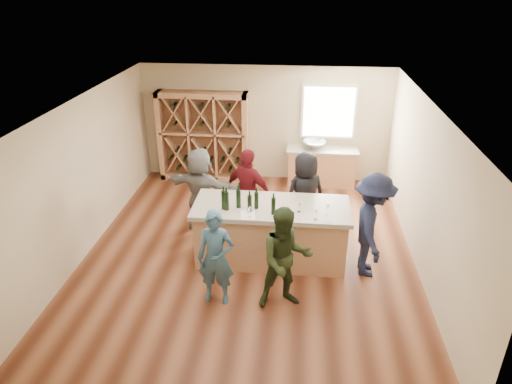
# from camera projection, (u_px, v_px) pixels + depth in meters

# --- Properties ---
(floor) EXTENTS (6.00, 7.00, 0.10)m
(floor) POSITION_uv_depth(u_px,v_px,m) (250.00, 254.00, 8.57)
(floor) COLOR brown
(floor) RESTS_ON ground
(ceiling) EXTENTS (6.00, 7.00, 0.10)m
(ceiling) POSITION_uv_depth(u_px,v_px,m) (249.00, 102.00, 7.31)
(ceiling) COLOR white
(ceiling) RESTS_ON ground
(wall_back) EXTENTS (6.00, 0.10, 2.80)m
(wall_back) POSITION_uv_depth(u_px,v_px,m) (266.00, 123.00, 11.12)
(wall_back) COLOR #C8B691
(wall_back) RESTS_ON ground
(wall_front) EXTENTS (6.00, 0.10, 2.80)m
(wall_front) POSITION_uv_depth(u_px,v_px,m) (211.00, 325.00, 4.76)
(wall_front) COLOR #C8B691
(wall_front) RESTS_ON ground
(wall_left) EXTENTS (0.10, 7.00, 2.80)m
(wall_left) POSITION_uv_depth(u_px,v_px,m) (81.00, 177.00, 8.22)
(wall_left) COLOR #C8B691
(wall_left) RESTS_ON ground
(wall_right) EXTENTS (0.10, 7.00, 2.80)m
(wall_right) POSITION_uv_depth(u_px,v_px,m) (429.00, 191.00, 7.67)
(wall_right) COLOR #C8B691
(wall_right) RESTS_ON ground
(window_frame) EXTENTS (1.30, 0.06, 1.30)m
(window_frame) POSITION_uv_depth(u_px,v_px,m) (329.00, 112.00, 10.77)
(window_frame) COLOR white
(window_frame) RESTS_ON wall_back
(window_pane) EXTENTS (1.18, 0.01, 1.18)m
(window_pane) POSITION_uv_depth(u_px,v_px,m) (329.00, 112.00, 10.74)
(window_pane) COLOR white
(window_pane) RESTS_ON wall_back
(wine_rack) EXTENTS (2.20, 0.45, 2.20)m
(wine_rack) POSITION_uv_depth(u_px,v_px,m) (203.00, 137.00, 11.14)
(wine_rack) COLOR tan
(wine_rack) RESTS_ON floor
(back_counter_base) EXTENTS (1.60, 0.58, 0.86)m
(back_counter_base) POSITION_uv_depth(u_px,v_px,m) (321.00, 168.00, 11.11)
(back_counter_base) COLOR tan
(back_counter_base) RESTS_ON floor
(back_counter_top) EXTENTS (1.70, 0.62, 0.06)m
(back_counter_top) POSITION_uv_depth(u_px,v_px,m) (322.00, 150.00, 10.91)
(back_counter_top) COLOR #A79D89
(back_counter_top) RESTS_ON back_counter_base
(sink) EXTENTS (0.54, 0.54, 0.19)m
(sink) POSITION_uv_depth(u_px,v_px,m) (314.00, 145.00, 10.87)
(sink) COLOR silver
(sink) RESTS_ON back_counter_top
(faucet) EXTENTS (0.02, 0.02, 0.30)m
(faucet) POSITION_uv_depth(u_px,v_px,m) (314.00, 140.00, 11.01)
(faucet) COLOR silver
(faucet) RESTS_ON back_counter_top
(tasting_counter_base) EXTENTS (2.60, 1.00, 1.00)m
(tasting_counter_base) POSITION_uv_depth(u_px,v_px,m) (271.00, 234.00, 8.15)
(tasting_counter_base) COLOR tan
(tasting_counter_base) RESTS_ON floor
(tasting_counter_top) EXTENTS (2.72, 1.12, 0.08)m
(tasting_counter_top) POSITION_uv_depth(u_px,v_px,m) (271.00, 208.00, 7.91)
(tasting_counter_top) COLOR #A79D89
(tasting_counter_top) RESTS_ON tasting_counter_base
(wine_bottle_a) EXTENTS (0.10, 0.10, 0.33)m
(wine_bottle_a) POSITION_uv_depth(u_px,v_px,m) (224.00, 200.00, 7.72)
(wine_bottle_a) COLOR black
(wine_bottle_a) RESTS_ON tasting_counter_top
(wine_bottle_b) EXTENTS (0.10, 0.10, 0.33)m
(wine_bottle_b) POSITION_uv_depth(u_px,v_px,m) (227.00, 201.00, 7.69)
(wine_bottle_b) COLOR black
(wine_bottle_b) RESTS_ON tasting_counter_top
(wine_bottle_c) EXTENTS (0.11, 0.11, 0.33)m
(wine_bottle_c) POSITION_uv_depth(u_px,v_px,m) (238.00, 199.00, 7.77)
(wine_bottle_c) COLOR black
(wine_bottle_c) RESTS_ON tasting_counter_top
(wine_bottle_d) EXTENTS (0.09, 0.09, 0.30)m
(wine_bottle_d) POSITION_uv_depth(u_px,v_px,m) (250.00, 204.00, 7.64)
(wine_bottle_d) COLOR black
(wine_bottle_d) RESTS_ON tasting_counter_top
(wine_bottle_e) EXTENTS (0.10, 0.10, 0.30)m
(wine_bottle_e) POSITION_uv_depth(u_px,v_px,m) (256.00, 200.00, 7.75)
(wine_bottle_e) COLOR black
(wine_bottle_e) RESTS_ON tasting_counter_top
(wine_glass_a) EXTENTS (0.07, 0.07, 0.17)m
(wine_glass_a) POSITION_uv_depth(u_px,v_px,m) (250.00, 213.00, 7.48)
(wine_glass_a) COLOR white
(wine_glass_a) RESTS_ON tasting_counter_top
(wine_glass_b) EXTENTS (0.09, 0.09, 0.18)m
(wine_glass_b) POSITION_uv_depth(u_px,v_px,m) (282.00, 213.00, 7.46)
(wine_glass_b) COLOR white
(wine_glass_b) RESTS_ON tasting_counter_top
(wine_glass_c) EXTENTS (0.08, 0.08, 0.16)m
(wine_glass_c) POSITION_uv_depth(u_px,v_px,m) (316.00, 215.00, 7.42)
(wine_glass_c) COLOR white
(wine_glass_c) RESTS_ON tasting_counter_top
(wine_glass_d) EXTENTS (0.08, 0.08, 0.17)m
(wine_glass_d) POSITION_uv_depth(u_px,v_px,m) (299.00, 207.00, 7.65)
(wine_glass_d) COLOR white
(wine_glass_d) RESTS_ON tasting_counter_top
(wine_glass_e) EXTENTS (0.08, 0.08, 0.18)m
(wine_glass_e) POSITION_uv_depth(u_px,v_px,m) (327.00, 210.00, 7.56)
(wine_glass_e) COLOR white
(wine_glass_e) RESTS_ON tasting_counter_top
(tasting_menu_a) EXTENTS (0.28, 0.36, 0.00)m
(tasting_menu_a) POSITION_uv_depth(u_px,v_px,m) (248.00, 215.00, 7.60)
(tasting_menu_a) COLOR white
(tasting_menu_a) RESTS_ON tasting_counter_top
(tasting_menu_b) EXTENTS (0.24, 0.30, 0.00)m
(tasting_menu_b) POSITION_uv_depth(u_px,v_px,m) (287.00, 217.00, 7.53)
(tasting_menu_b) COLOR white
(tasting_menu_b) RESTS_ON tasting_counter_top
(tasting_menu_c) EXTENTS (0.24, 0.32, 0.00)m
(tasting_menu_c) POSITION_uv_depth(u_px,v_px,m) (325.00, 218.00, 7.51)
(tasting_menu_c) COLOR white
(tasting_menu_c) RESTS_ON tasting_counter_top
(person_near_left) EXTENTS (0.60, 0.45, 1.58)m
(person_near_left) POSITION_uv_depth(u_px,v_px,m) (216.00, 258.00, 6.96)
(person_near_left) COLOR #335972
(person_near_left) RESTS_ON floor
(person_near_right) EXTENTS (0.91, 0.65, 1.68)m
(person_near_right) POSITION_uv_depth(u_px,v_px,m) (286.00, 259.00, 6.85)
(person_near_right) COLOR #263319
(person_near_right) RESTS_ON floor
(person_server) EXTENTS (0.58, 1.21, 1.84)m
(person_server) POSITION_uv_depth(u_px,v_px,m) (372.00, 226.00, 7.59)
(person_server) COLOR #191E38
(person_server) RESTS_ON floor
(person_far_mid) EXTENTS (1.15, 0.91, 1.76)m
(person_far_mid) POSITION_uv_depth(u_px,v_px,m) (249.00, 193.00, 8.83)
(person_far_mid) COLOR #590F14
(person_far_mid) RESTS_ON floor
(person_far_right) EXTENTS (0.99, 0.86, 1.70)m
(person_far_right) POSITION_uv_depth(u_px,v_px,m) (305.00, 195.00, 8.81)
(person_far_right) COLOR black
(person_far_right) RESTS_ON floor
(person_far_left) EXTENTS (1.70, 0.98, 1.73)m
(person_far_left) POSITION_uv_depth(u_px,v_px,m) (201.00, 190.00, 8.98)
(person_far_left) COLOR slate
(person_far_left) RESTS_ON floor
(wine_bottle_f) EXTENTS (0.07, 0.07, 0.30)m
(wine_bottle_f) POSITION_uv_depth(u_px,v_px,m) (273.00, 206.00, 7.56)
(wine_bottle_f) COLOR black
(wine_bottle_f) RESTS_ON tasting_counter_top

